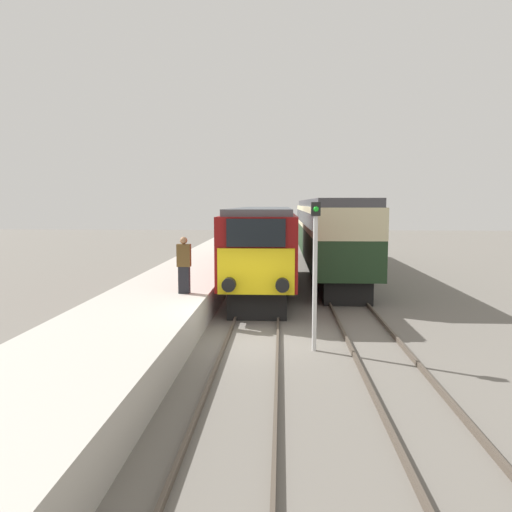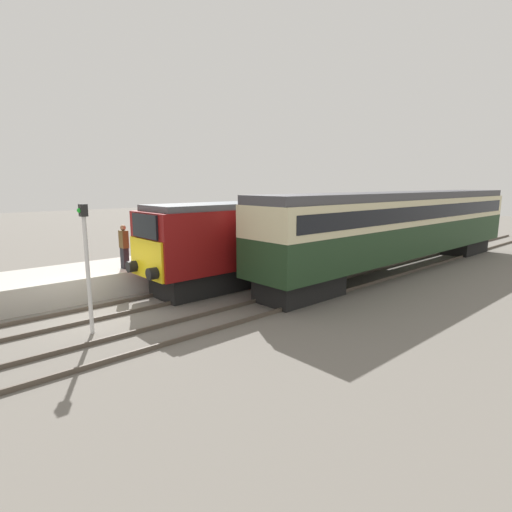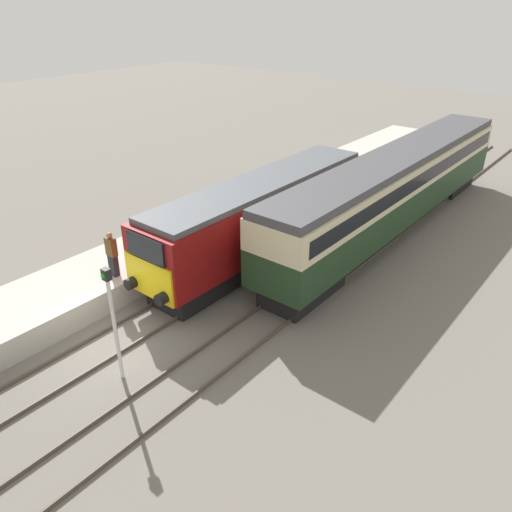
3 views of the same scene
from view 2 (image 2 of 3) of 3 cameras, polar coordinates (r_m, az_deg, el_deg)
name	(u,v)px [view 2 (image 2 of 3)]	position (r m, az deg, el deg)	size (l,w,h in m)	color
ground_plane	(98,314)	(15.30, -21.66, -7.74)	(120.00, 120.00, 0.00)	slate
platform_left	(222,259)	(21.75, -4.85, -0.49)	(3.50, 50.00, 0.99)	#B7B2A8
rails_near_track	(213,288)	(17.52, -6.16, -4.58)	(1.51, 60.00, 0.14)	#4C4238
rails_far_track	(267,306)	(14.99, 1.53, -7.08)	(1.50, 60.00, 0.14)	#4C4238
locomotive	(272,235)	(19.37, 2.27, 2.96)	(2.70, 13.61, 3.73)	black
passenger_carriage	(404,223)	(22.45, 20.44, 4.44)	(2.75, 20.59, 4.13)	black
person_on_platform	(124,247)	(17.78, -18.33, 1.28)	(0.44, 0.26, 1.86)	black
signal_post	(87,258)	(12.93, -23.03, -0.30)	(0.24, 0.28, 3.96)	silver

